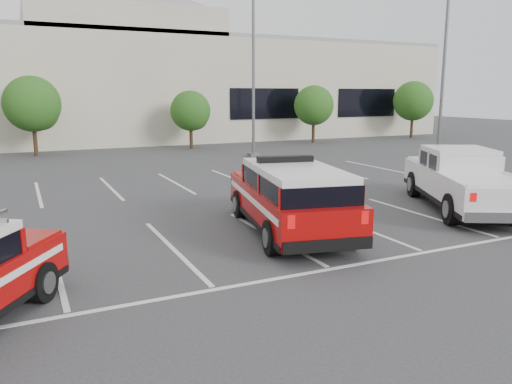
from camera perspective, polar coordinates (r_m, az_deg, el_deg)
ground at (r=13.44m, az=1.75°, el=-5.07°), size 120.00×120.00×0.00m
stall_markings at (r=17.44m, az=-5.02°, el=-1.30°), size 23.00×15.00×0.01m
convention_building at (r=43.77m, az=-17.85°, el=11.89°), size 60.00×16.99×13.20m
tree_mid_left at (r=33.54m, az=-24.05°, el=8.98°), size 3.37×3.37×4.85m
tree_mid_right at (r=35.30m, az=-7.38°, el=9.02°), size 2.77×2.77×3.99m
tree_right at (r=39.57m, az=6.70°, el=9.65°), size 3.07×3.07×4.42m
tree_far_right at (r=45.67m, az=17.56°, el=9.74°), size 3.37×3.37×4.85m
light_pole_mid at (r=30.39m, az=-0.30°, el=13.85°), size 0.90×0.60×10.24m
light_pole_right at (r=30.72m, az=20.66°, el=13.12°), size 0.90×0.60×10.24m
fire_chief_suv at (r=13.60m, az=3.90°, el=-1.23°), size 3.30×6.18×2.06m
white_pickup at (r=17.78m, az=22.49°, el=0.69°), size 4.99×6.72×1.98m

